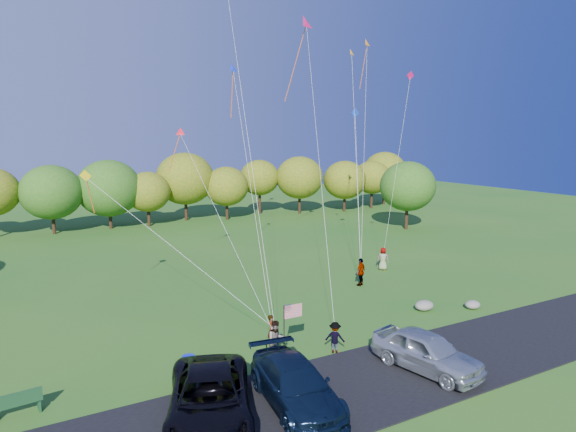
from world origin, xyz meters
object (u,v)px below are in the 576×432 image
flyer_a (272,330)px  minivan_dark (210,399)px  minivan_navy (296,385)px  flyer_c (335,337)px  flyer_d (361,272)px  trash_barrel (189,366)px  flyer_b (276,340)px  minivan_silver (426,351)px  flyer_e (383,259)px  park_bench (17,403)px

flyer_a → minivan_dark: bearing=-176.8°
minivan_navy → flyer_c: minivan_navy is taller
flyer_d → trash_barrel: 16.27m
minivan_navy → flyer_b: size_ratio=3.09×
minivan_dark → minivan_silver: minivan_dark is taller
flyer_a → flyer_c: bearing=-85.8°
flyer_d → trash_barrel: flyer_d is taller
minivan_dark → flyer_c: (7.39, 2.83, -0.19)m
flyer_a → flyer_b: 1.56m
minivan_navy → flyer_e: (15.91, 14.07, -0.01)m
minivan_silver → minivan_dark: bearing=164.8°
minivan_navy → minivan_silver: bearing=5.1°
flyer_a → flyer_e: size_ratio=0.90×
flyer_e → park_bench: bearing=62.2°
flyer_e → park_bench: 27.06m
flyer_a → flyer_b: flyer_b is taller
minivan_silver → flyer_a: minivan_silver is taller
minivan_navy → flyer_b: 4.30m
minivan_silver → park_bench: 16.55m
park_bench → flyer_d: bearing=13.0°
flyer_e → park_bench: size_ratio=0.99×
minivan_navy → park_bench: bearing=161.9°
flyer_a → flyer_d: bearing=-10.2°
minivan_dark → flyer_d: (15.18, 11.08, 0.02)m
minivan_navy → flyer_b: (1.34, 4.09, 0.03)m
flyer_a → park_bench: size_ratio=0.89×
flyer_b → flyer_d: size_ratio=0.95×
flyer_e → trash_barrel: size_ratio=2.03×
flyer_b → flyer_a: bearing=80.2°
minivan_silver → flyer_b: bearing=129.2°
park_bench → trash_barrel: 6.63m
flyer_b → park_bench: bearing=-171.9°
minivan_navy → park_bench: size_ratio=3.21×
flyer_d → flyer_e: (4.01, 2.48, -0.09)m
flyer_c → flyer_e: bearing=-93.8°
park_bench → flyer_a: bearing=0.2°
flyer_e → trash_barrel: 20.96m
minivan_dark → minivan_silver: size_ratio=1.25×
flyer_a → flyer_e: bearing=-10.0°
park_bench → flyer_e: bearing=15.3°
flyer_a → flyer_b: bearing=-150.9°
flyer_e → minivan_dark: bearing=76.5°
minivan_dark → flyer_c: 7.91m
flyer_e → trash_barrel: flyer_e is taller
minivan_navy → trash_barrel: minivan_navy is taller
minivan_dark → park_bench: 7.24m
flyer_e → flyer_a: bearing=72.5°
flyer_d → flyer_e: 4.71m
flyer_a → flyer_c: size_ratio=1.04×
minivan_dark → trash_barrel: size_ratio=7.36×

